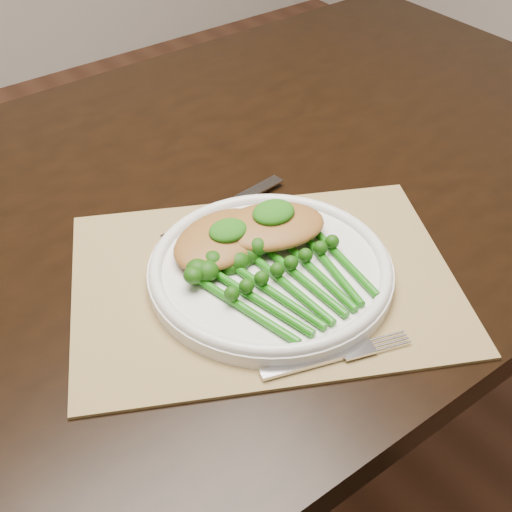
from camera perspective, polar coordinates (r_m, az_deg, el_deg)
floor at (r=1.60m, az=-3.51°, el=-16.63°), size 4.00×4.00×0.00m
dining_table at (r=1.26m, az=-3.49°, el=-9.52°), size 1.61×0.92×0.75m
placemat at (r=0.87m, az=0.63°, el=-2.01°), size 0.56×0.51×0.00m
dinner_plate at (r=0.86m, az=1.17°, el=-1.07°), size 0.30×0.30×0.03m
knife at (r=0.97m, az=-3.46°, el=3.41°), size 0.21×0.04×0.01m
fork at (r=0.78m, az=7.20°, el=-7.71°), size 0.17×0.07×0.01m
chicken_fillet_left at (r=0.88m, az=-2.84°, el=1.38°), size 0.16×0.13×0.03m
chicken_fillet_right at (r=0.89m, az=1.21°, el=2.42°), size 0.16×0.14×0.03m
pesto_dollop_left at (r=0.87m, az=-2.25°, el=2.06°), size 0.05×0.04×0.02m
pesto_dollop_right at (r=0.89m, az=1.41°, el=3.51°), size 0.06×0.05×0.02m
broccolini_bundle at (r=0.83m, az=3.23°, el=-2.17°), size 0.17×0.19×0.04m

